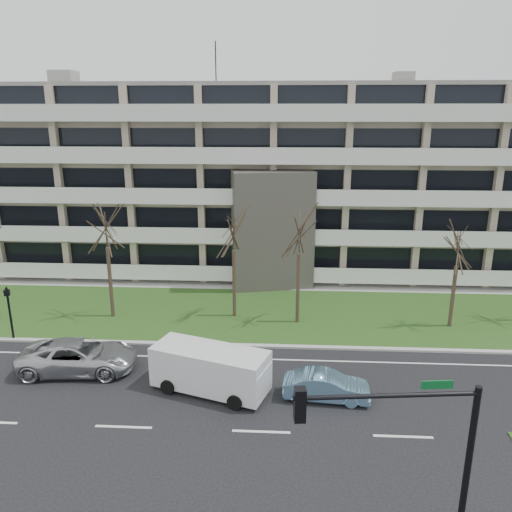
# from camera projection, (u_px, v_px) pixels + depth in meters

# --- Properties ---
(ground) EXTENTS (160.00, 160.00, 0.00)m
(ground) POSITION_uv_depth(u_px,v_px,m) (261.00, 432.00, 21.35)
(ground) COLOR black
(ground) RESTS_ON ground
(grass_verge) EXTENTS (90.00, 10.00, 0.06)m
(grass_verge) POSITION_uv_depth(u_px,v_px,m) (270.00, 313.00, 33.80)
(grass_verge) COLOR #29511B
(grass_verge) RESTS_ON ground
(curb) EXTENTS (90.00, 0.35, 0.12)m
(curb) POSITION_uv_depth(u_px,v_px,m) (268.00, 346.00, 29.00)
(curb) COLOR #B2B2AD
(curb) RESTS_ON ground
(sidewalk) EXTENTS (90.00, 2.00, 0.08)m
(sidewalk) POSITION_uv_depth(u_px,v_px,m) (272.00, 286.00, 39.07)
(sidewalk) COLOR #B2B2AD
(sidewalk) RESTS_ON ground
(lane_edge_line) EXTENTS (90.00, 0.12, 0.01)m
(lane_edge_line) POSITION_uv_depth(u_px,v_px,m) (267.00, 359.00, 27.58)
(lane_edge_line) COLOR white
(lane_edge_line) RESTS_ON ground
(apartment_building) EXTENTS (60.50, 15.10, 18.75)m
(apartment_building) POSITION_uv_depth(u_px,v_px,m) (275.00, 178.00, 43.49)
(apartment_building) COLOR tan
(apartment_building) RESTS_ON ground
(silver_pickup) EXTENTS (6.20, 3.21, 1.67)m
(silver_pickup) POSITION_uv_depth(u_px,v_px,m) (78.00, 356.00, 26.16)
(silver_pickup) COLOR #B7B9BF
(silver_pickup) RESTS_ON ground
(blue_sedan) EXTENTS (4.19, 1.77, 1.35)m
(blue_sedan) POSITION_uv_depth(u_px,v_px,m) (326.00, 386.00, 23.62)
(blue_sedan) COLOR #77ABCF
(blue_sedan) RESTS_ON ground
(white_van) EXTENTS (6.03, 3.80, 2.20)m
(white_van) POSITION_uv_depth(u_px,v_px,m) (212.00, 366.00, 24.14)
(white_van) COLOR white
(white_van) RESTS_ON ground
(traffic_signal) EXTENTS (5.29, 0.89, 6.15)m
(traffic_signal) POSITION_uv_depth(u_px,v_px,m) (411.00, 449.00, 14.14)
(traffic_signal) COLOR black
(traffic_signal) RESTS_ON ground
(pedestrian_signal) EXTENTS (0.37, 0.32, 3.34)m
(pedestrian_signal) POSITION_uv_depth(u_px,v_px,m) (9.00, 307.00, 29.38)
(pedestrian_signal) COLOR black
(pedestrian_signal) RESTS_ON ground
(tree_2) EXTENTS (4.27, 4.27, 8.55)m
(tree_2) POSITION_uv_depth(u_px,v_px,m) (105.00, 219.00, 31.45)
(tree_2) COLOR #382B21
(tree_2) RESTS_ON ground
(tree_3) EXTENTS (4.07, 4.07, 8.14)m
(tree_3) POSITION_uv_depth(u_px,v_px,m) (233.00, 224.00, 31.59)
(tree_3) COLOR #382B21
(tree_3) RESTS_ON ground
(tree_4) EXTENTS (4.16, 4.16, 8.31)m
(tree_4) POSITION_uv_depth(u_px,v_px,m) (300.00, 225.00, 30.59)
(tree_4) COLOR #382B21
(tree_4) RESTS_ON ground
(tree_5) EXTENTS (3.60, 3.60, 7.21)m
(tree_5) POSITION_uv_depth(u_px,v_px,m) (459.00, 242.00, 30.22)
(tree_5) COLOR #382B21
(tree_5) RESTS_ON ground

